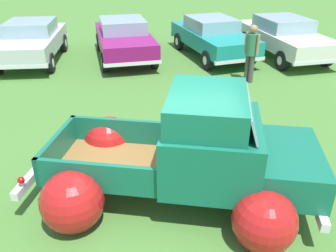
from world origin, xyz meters
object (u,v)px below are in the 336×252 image
object	(u,v)px
show_car_0	(32,40)
show_car_3	(284,36)
vintage_pickup_truck	(194,160)
spectator_0	(251,50)
show_car_2	(212,36)
show_car_1	(124,38)

from	to	relation	value
show_car_0	show_car_3	size ratio (longest dim) A/B	0.86
vintage_pickup_truck	show_car_3	world-z (taller)	vintage_pickup_truck
vintage_pickup_truck	spectator_0	world-z (taller)	vintage_pickup_truck
show_car_2	spectator_0	size ratio (longest dim) A/B	2.67
vintage_pickup_truck	spectator_0	distance (m)	6.07
show_car_0	show_car_2	size ratio (longest dim) A/B	0.91
show_car_1	show_car_3	size ratio (longest dim) A/B	0.94
show_car_3	show_car_1	bearing A→B (deg)	-100.69
vintage_pickup_truck	show_car_1	world-z (taller)	vintage_pickup_truck
vintage_pickup_truck	spectator_0	xyz separation A→B (m)	(2.45, 5.55, 0.25)
spectator_0	show_car_2	bearing A→B (deg)	68.12
vintage_pickup_truck	show_car_1	size ratio (longest dim) A/B	1.07
show_car_1	spectator_0	world-z (taller)	spectator_0
vintage_pickup_truck	show_car_0	distance (m)	9.50
show_car_1	show_car_2	world-z (taller)	same
show_car_3	spectator_0	distance (m)	3.40
show_car_0	spectator_0	bearing A→B (deg)	68.14
show_car_2	spectator_0	world-z (taller)	spectator_0
show_car_3	spectator_0	bearing A→B (deg)	-46.54
show_car_0	show_car_3	bearing A→B (deg)	88.61
show_car_1	show_car_2	xyz separation A→B (m)	(3.31, 0.06, -0.00)
show_car_0	show_car_1	xyz separation A→B (m)	(3.30, 0.16, 0.00)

